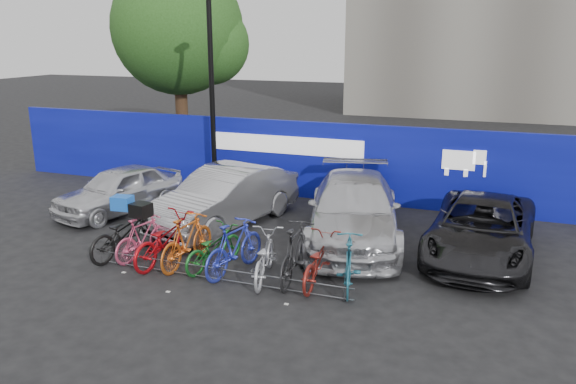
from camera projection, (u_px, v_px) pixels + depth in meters
The scene contains 21 objects.
ground at pixel (234, 271), 12.16m from camera, with size 100.00×100.00×0.00m, color black.
hoarding at pixel (316, 161), 17.27m from camera, with size 22.00×0.18×2.40m.
tree at pixel (184, 32), 22.13m from camera, with size 5.40×5.20×7.80m.
lamppost at pixel (212, 91), 17.22m from camera, with size 0.25×0.50×6.11m.
bike_rack at pixel (222, 274), 11.58m from camera, with size 5.60×0.03×0.30m.
car_0 at pixel (119, 190), 16.07m from camera, with size 1.57×3.91×1.33m, color silver.
car_1 at pixel (225, 197), 14.93m from camera, with size 1.63×4.69×1.54m, color #9E9FA3.
car_2 at pixel (354, 209), 13.85m from camera, with size 2.19×5.38×1.56m, color silver.
car_3 at pixel (481, 229), 12.79m from camera, with size 2.23×4.83×1.34m, color black.
bike_0 at pixel (125, 232), 12.90m from camera, with size 0.74×2.11×1.11m, color black.
bike_1 at pixel (143, 237), 12.74m from camera, with size 0.47×1.66×1.00m, color #DA4B74.
bike_2 at pixel (166, 239), 12.47m from camera, with size 0.73×2.09×1.10m, color #A90B12.
bike_3 at pixel (187, 241), 12.31m from camera, with size 0.54×1.92×1.15m, color #D15A19.
bike_4 at pixel (213, 248), 12.21m from camera, with size 0.61×1.76×0.92m, color #186522.
bike_5 at pixel (234, 247), 11.91m from camera, with size 0.55×1.93×1.16m, color #2834B7.
bike_6 at pixel (264, 257), 11.62m from camera, with size 0.66×1.90×1.00m, color #B2B3BA.
bike_7 at pixel (295, 253), 11.55m from camera, with size 0.57×2.02×1.21m, color black.
bike_8 at pixel (318, 260), 11.43m from camera, with size 0.66×1.91×1.00m, color maroon.
bike_9 at pixel (349, 263), 11.19m from camera, with size 0.51×1.82×1.09m, color #21657A.
cargo_crate at pixel (122, 203), 12.71m from camera, with size 0.44×0.33×0.31m, color blue.
cargo_topcase at pixel (141, 210), 12.56m from camera, with size 0.42×0.37×0.31m, color black.
Camera 1 is at (4.91, -10.20, 4.92)m, focal length 35.00 mm.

